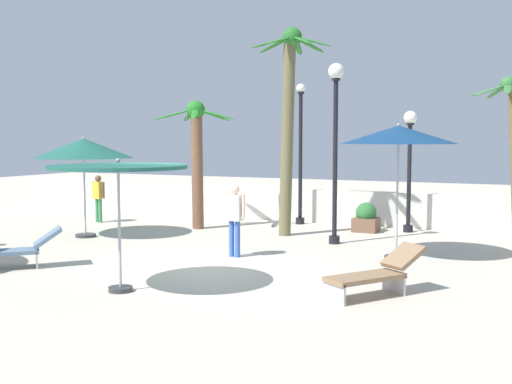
{
  "coord_description": "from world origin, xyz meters",
  "views": [
    {
      "loc": [
        6.27,
        -10.72,
        2.69
      ],
      "look_at": [
        0.0,
        2.81,
        1.4
      ],
      "focal_mm": 43.2,
      "sensor_mm": 36.0,
      "label": 1
    }
  ],
  "objects_px": {
    "patio_umbrella_1": "(398,136)",
    "lamp_post_2": "(410,156)",
    "guest_0": "(98,194)",
    "planter": "(366,218)",
    "patio_umbrella_3": "(118,173)",
    "lounge_chair_1": "(376,273)",
    "lamp_post_0": "(335,127)",
    "palm_tree_2": "(197,148)",
    "patio_umbrella_2": "(84,149)",
    "palm_tree_1": "(289,109)",
    "guest_1": "(235,213)",
    "lamp_post_1": "(300,150)",
    "lounge_chair_0": "(15,249)"
  },
  "relations": [
    {
      "from": "lamp_post_1",
      "to": "guest_0",
      "type": "xyz_separation_m",
      "value": [
        -6.04,
        -2.37,
        -1.41
      ]
    },
    {
      "from": "palm_tree_1",
      "to": "lamp_post_1",
      "type": "relative_size",
      "value": 1.3
    },
    {
      "from": "patio_umbrella_3",
      "to": "planter",
      "type": "xyz_separation_m",
      "value": [
        2.12,
        8.74,
        -1.72
      ]
    },
    {
      "from": "lamp_post_0",
      "to": "patio_umbrella_1",
      "type": "bearing_deg",
      "value": -36.76
    },
    {
      "from": "patio_umbrella_3",
      "to": "lamp_post_2",
      "type": "relative_size",
      "value": 0.69
    },
    {
      "from": "patio_umbrella_3",
      "to": "lamp_post_0",
      "type": "relative_size",
      "value": 0.52
    },
    {
      "from": "patio_umbrella_2",
      "to": "planter",
      "type": "height_order",
      "value": "patio_umbrella_2"
    },
    {
      "from": "lamp_post_1",
      "to": "lounge_chair_0",
      "type": "relative_size",
      "value": 2.56
    },
    {
      "from": "guest_1",
      "to": "planter",
      "type": "bearing_deg",
      "value": 71.08
    },
    {
      "from": "lamp_post_1",
      "to": "lounge_chair_0",
      "type": "height_order",
      "value": "lamp_post_1"
    },
    {
      "from": "lounge_chair_0",
      "to": "guest_1",
      "type": "height_order",
      "value": "guest_1"
    },
    {
      "from": "lamp_post_1",
      "to": "patio_umbrella_3",
      "type": "bearing_deg",
      "value": -88.88
    },
    {
      "from": "patio_umbrella_1",
      "to": "lamp_post_2",
      "type": "xyz_separation_m",
      "value": [
        -0.56,
        4.22,
        -0.56
      ]
    },
    {
      "from": "patio_umbrella_2",
      "to": "planter",
      "type": "bearing_deg",
      "value": 31.91
    },
    {
      "from": "patio_umbrella_1",
      "to": "patio_umbrella_3",
      "type": "bearing_deg",
      "value": -127.56
    },
    {
      "from": "lounge_chair_0",
      "to": "guest_1",
      "type": "relative_size",
      "value": 1.03
    },
    {
      "from": "lounge_chair_1",
      "to": "guest_1",
      "type": "bearing_deg",
      "value": 150.77
    },
    {
      "from": "patio_umbrella_2",
      "to": "guest_0",
      "type": "distance_m",
      "value": 3.34
    },
    {
      "from": "lamp_post_1",
      "to": "lounge_chair_0",
      "type": "bearing_deg",
      "value": -108.91
    },
    {
      "from": "palm_tree_2",
      "to": "lounge_chair_1",
      "type": "distance_m",
      "value": 9.05
    },
    {
      "from": "patio_umbrella_1",
      "to": "palm_tree_1",
      "type": "relative_size",
      "value": 0.53
    },
    {
      "from": "palm_tree_1",
      "to": "lounge_chair_1",
      "type": "relative_size",
      "value": 3.09
    },
    {
      "from": "lounge_chair_0",
      "to": "guest_0",
      "type": "xyz_separation_m",
      "value": [
        -3.03,
        6.39,
        0.51
      ]
    },
    {
      "from": "guest_0",
      "to": "patio_umbrella_1",
      "type": "bearing_deg",
      "value": -11.85
    },
    {
      "from": "planter",
      "to": "lamp_post_2",
      "type": "bearing_deg",
      "value": 20.94
    },
    {
      "from": "patio_umbrella_1",
      "to": "lamp_post_2",
      "type": "height_order",
      "value": "lamp_post_2"
    },
    {
      "from": "patio_umbrella_2",
      "to": "palm_tree_2",
      "type": "height_order",
      "value": "palm_tree_2"
    },
    {
      "from": "guest_0",
      "to": "lamp_post_2",
      "type": "bearing_deg",
      "value": 12.58
    },
    {
      "from": "lamp_post_0",
      "to": "lamp_post_1",
      "type": "relative_size",
      "value": 1.04
    },
    {
      "from": "patio_umbrella_2",
      "to": "patio_umbrella_3",
      "type": "distance_m",
      "value": 6.49
    },
    {
      "from": "patio_umbrella_3",
      "to": "palm_tree_1",
      "type": "bearing_deg",
      "value": 87.15
    },
    {
      "from": "guest_0",
      "to": "planter",
      "type": "height_order",
      "value": "guest_0"
    },
    {
      "from": "lamp_post_1",
      "to": "lounge_chair_0",
      "type": "xyz_separation_m",
      "value": [
        -3.0,
        -8.76,
        -1.93
      ]
    },
    {
      "from": "patio_umbrella_1",
      "to": "lounge_chair_1",
      "type": "distance_m",
      "value": 4.13
    },
    {
      "from": "lounge_chair_0",
      "to": "patio_umbrella_1",
      "type": "bearing_deg",
      "value": 31.48
    },
    {
      "from": "lounge_chair_0",
      "to": "guest_1",
      "type": "bearing_deg",
      "value": 40.19
    },
    {
      "from": "patio_umbrella_3",
      "to": "lamp_post_2",
      "type": "xyz_separation_m",
      "value": [
        3.25,
        9.17,
        0.09
      ]
    },
    {
      "from": "lamp_post_1",
      "to": "planter",
      "type": "relative_size",
      "value": 5.18
    },
    {
      "from": "palm_tree_1",
      "to": "patio_umbrella_1",
      "type": "bearing_deg",
      "value": -31.66
    },
    {
      "from": "lamp_post_0",
      "to": "lounge_chair_0",
      "type": "relative_size",
      "value": 2.67
    },
    {
      "from": "lamp_post_0",
      "to": "lamp_post_2",
      "type": "xyz_separation_m",
      "value": [
        1.33,
        2.81,
        -0.78
      ]
    },
    {
      "from": "lamp_post_1",
      "to": "guest_1",
      "type": "height_order",
      "value": "lamp_post_1"
    },
    {
      "from": "guest_1",
      "to": "planter",
      "type": "relative_size",
      "value": 1.95
    },
    {
      "from": "patio_umbrella_3",
      "to": "lounge_chair_0",
      "type": "bearing_deg",
      "value": 168.11
    },
    {
      "from": "patio_umbrella_1",
      "to": "lamp_post_0",
      "type": "bearing_deg",
      "value": 143.24
    },
    {
      "from": "patio_umbrella_3",
      "to": "lounge_chair_1",
      "type": "height_order",
      "value": "patio_umbrella_3"
    },
    {
      "from": "palm_tree_2",
      "to": "planter",
      "type": "xyz_separation_m",
      "value": [
        4.75,
        1.54,
        -2.02
      ]
    },
    {
      "from": "lamp_post_2",
      "to": "lounge_chair_1",
      "type": "relative_size",
      "value": 1.89
    },
    {
      "from": "lamp_post_0",
      "to": "palm_tree_2",
      "type": "bearing_deg",
      "value": 169.58
    },
    {
      "from": "patio_umbrella_3",
      "to": "lounge_chair_1",
      "type": "relative_size",
      "value": 1.3
    }
  ]
}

